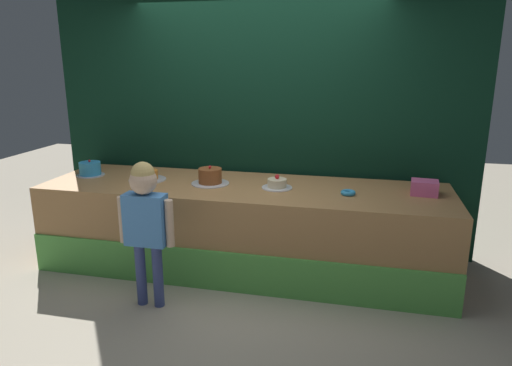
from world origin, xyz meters
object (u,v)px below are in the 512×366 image
child_figure (146,215)px  cake_far_right (277,184)px  pink_box (424,188)px  cake_center_left (147,176)px  cake_center_right (210,177)px  donut (348,193)px  cake_far_left (90,169)px

child_figure → cake_far_right: (0.88, 0.87, 0.07)m
pink_box → cake_center_left: (-2.57, -0.08, -0.02)m
child_figure → cake_center_right: child_figure is taller
cake_center_left → cake_far_right: bearing=-0.0°
donut → cake_far_right: bearing=173.5°
pink_box → donut: (-0.64, -0.16, -0.04)m
cake_center_left → cake_center_right: cake_center_right is taller
cake_center_right → pink_box: bearing=2.4°
donut → cake_center_left: size_ratio=0.36×
pink_box → donut: pink_box is taller
cake_far_left → cake_far_right: (1.92, -0.03, -0.03)m
cake_center_right → cake_far_right: (0.64, -0.00, -0.03)m
pink_box → cake_far_right: (-1.28, -0.09, -0.02)m
pink_box → cake_center_left: size_ratio=0.63×
child_figure → cake_center_left: bearing=114.8°
child_figure → pink_box: size_ratio=5.31×
cake_center_left → donut: bearing=-2.2°
child_figure → cake_center_right: size_ratio=3.36×
cake_far_right → pink_box: bearing=3.8°
cake_center_right → donut: bearing=-3.4°
cake_center_right → cake_far_right: bearing=-0.4°
child_figure → cake_far_left: 1.39m
cake_far_left → cake_far_right: size_ratio=0.99×
cake_far_left → cake_center_left: 0.64m
cake_far_left → cake_center_left: bearing=-3.1°
donut → child_figure: bearing=-152.2°
cake_far_left → cake_center_left: cake_far_left is taller
cake_far_left → child_figure: bearing=-41.0°
cake_center_left → cake_center_right: 0.64m
donut → cake_far_right: size_ratio=0.46×
pink_box → cake_center_right: cake_center_right is taller
cake_center_right → cake_far_right: cake_center_right is taller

